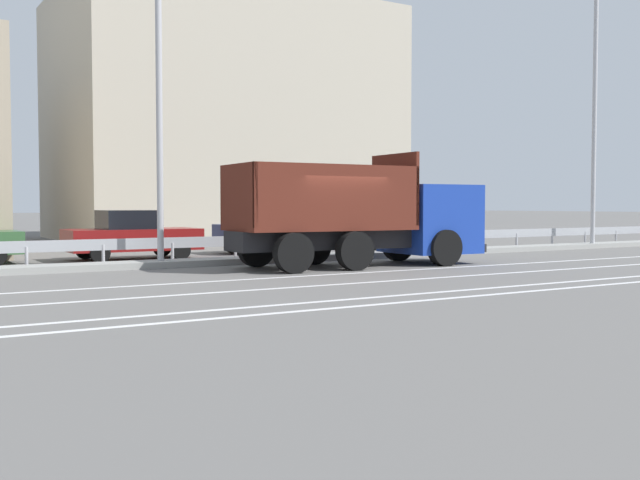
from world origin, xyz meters
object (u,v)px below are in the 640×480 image
(street_lamp_2, at_px, (598,103))
(median_road_sign, at_px, (387,222))
(street_lamp_1, at_px, (160,64))
(parked_car_6, at_px, (410,230))
(dump_truck, at_px, (384,223))
(parked_car_4, at_px, (132,235))
(parked_car_5, at_px, (271,232))

(street_lamp_2, bearing_deg, median_road_sign, 178.73)
(median_road_sign, height_order, street_lamp_1, street_lamp_1)
(street_lamp_1, distance_m, parked_car_6, 13.02)
(dump_truck, bearing_deg, parked_car_6, 139.19)
(street_lamp_2, xyz_separation_m, parked_car_4, (-18.04, 3.56, -5.07))
(median_road_sign, distance_m, parked_car_5, 4.60)
(dump_truck, distance_m, median_road_sign, 3.43)
(street_lamp_1, relative_size, parked_car_6, 2.32)
(street_lamp_1, bearing_deg, parked_car_4, 86.65)
(dump_truck, relative_size, street_lamp_1, 0.74)
(parked_car_5, distance_m, parked_car_6, 6.00)
(dump_truck, xyz_separation_m, parked_car_6, (5.83, 6.09, -0.48))
(street_lamp_1, bearing_deg, parked_car_6, 16.44)
(street_lamp_2, distance_m, parked_car_4, 19.08)
(dump_truck, height_order, parked_car_6, dump_truck)
(median_road_sign, bearing_deg, parked_car_4, 156.56)
(street_lamp_2, relative_size, parked_car_6, 2.38)
(street_lamp_2, height_order, parked_car_4, street_lamp_2)
(dump_truck, xyz_separation_m, median_road_sign, (2.13, 2.68, -0.04))
(parked_car_6, bearing_deg, parked_car_4, 88.15)
(dump_truck, height_order, street_lamp_1, street_lamp_1)
(street_lamp_2, bearing_deg, parked_car_6, 151.42)
(street_lamp_2, xyz_separation_m, parked_car_5, (-12.65, 4.21, -5.09))
(parked_car_4, distance_m, parked_car_5, 5.44)
(parked_car_4, xyz_separation_m, parked_car_6, (11.37, 0.08, -0.04))
(street_lamp_1, bearing_deg, street_lamp_2, -0.70)
(street_lamp_1, height_order, parked_car_6, street_lamp_1)
(street_lamp_1, bearing_deg, dump_truck, -25.01)
(median_road_sign, relative_size, street_lamp_2, 0.21)
(median_road_sign, bearing_deg, dump_truck, -128.51)
(median_road_sign, bearing_deg, parked_car_5, 119.73)
(median_road_sign, relative_size, parked_car_4, 0.53)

